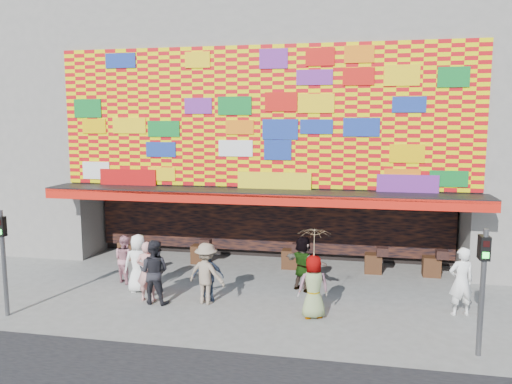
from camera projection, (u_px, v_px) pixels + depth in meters
ground at (235, 312)px, 14.26m from camera, size 90.00×90.00×0.00m
shop_building at (279, 126)px, 21.48m from camera, size 15.20×9.40×10.00m
neighbor_left at (8, 109)px, 23.71m from camera, size 11.00×8.00×12.00m
signal_left at (3, 251)px, 13.74m from camera, size 0.22×0.20×3.00m
signal_right at (483, 278)px, 11.35m from camera, size 0.22×0.20×3.00m
ped_a at (139, 263)px, 15.86m from camera, size 1.06×0.87×1.86m
ped_b at (147, 271)px, 15.05m from camera, size 0.72×0.52×1.83m
ped_c at (154, 272)px, 14.84m from camera, size 0.96×0.76×1.93m
ped_d at (206, 273)px, 14.82m from camera, size 1.33×0.99×1.84m
ped_e at (208, 277)px, 14.92m from camera, size 0.98×0.56×1.58m
ped_f at (303, 263)px, 16.00m from camera, size 1.65×1.37×1.77m
ped_g at (313, 287)px, 13.73m from camera, size 1.00×0.82×1.77m
ped_h at (461, 281)px, 13.91m from camera, size 0.81×0.65×1.95m
ped_i at (125, 259)px, 16.81m from camera, size 0.98×0.92×1.61m
parasol at (314, 243)px, 13.56m from camera, size 0.95×0.96×1.78m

